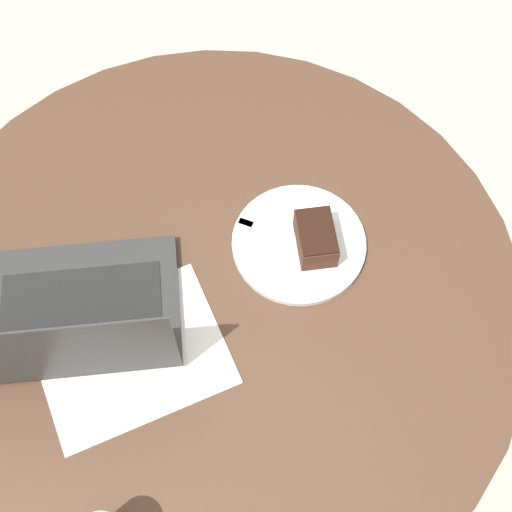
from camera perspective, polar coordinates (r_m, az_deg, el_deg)
name	(u,v)px	position (r m, az deg, el deg)	size (l,w,h in m)	color
ground_plane	(227,404)	(1.93, -2.30, -11.74)	(12.00, 12.00, 0.00)	#B7AD9E
dining_table	(216,318)	(1.36, -3.22, -4.95)	(1.08, 1.08, 0.75)	#4C3323
paper_document	(132,355)	(1.20, -9.89, -7.79)	(0.36, 0.32, 0.00)	white
plate	(299,243)	(1.26, 3.45, 1.02)	(0.24, 0.24, 0.01)	white
cake_slice	(316,238)	(1.23, 4.80, 1.45)	(0.07, 0.10, 0.05)	#472619
fork	(273,233)	(1.26, 1.40, 1.89)	(0.16, 0.09, 0.00)	silver
laptop	(78,317)	(1.20, -14.02, -4.78)	(0.34, 0.26, 0.22)	#2D2D2D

